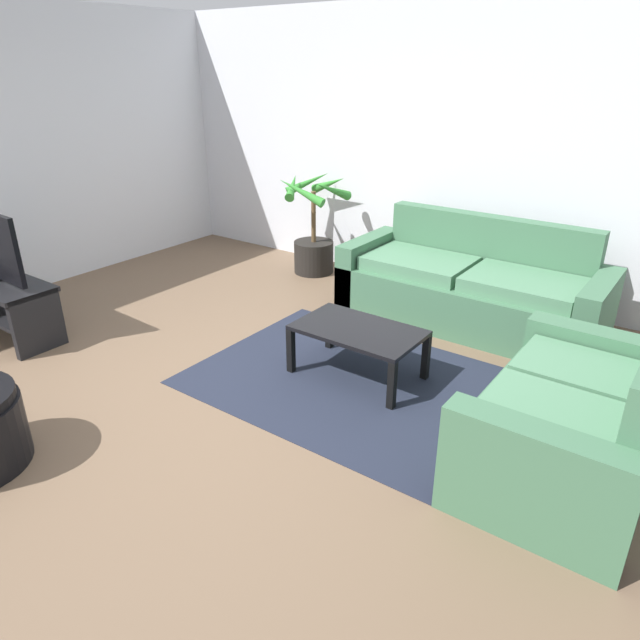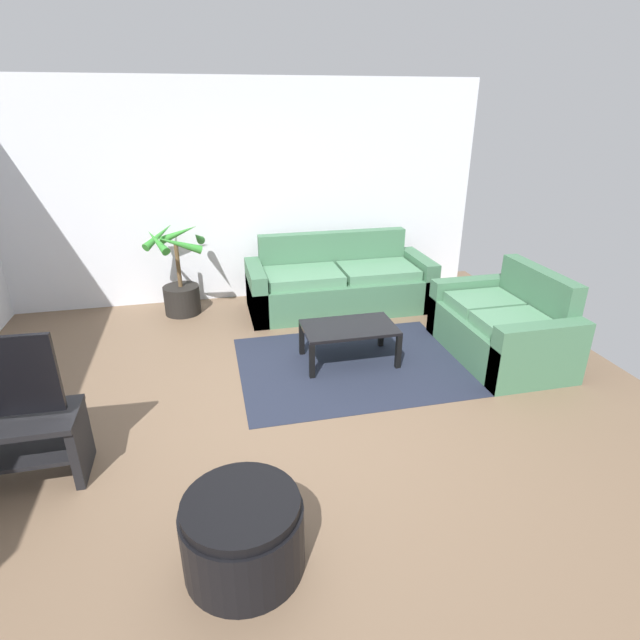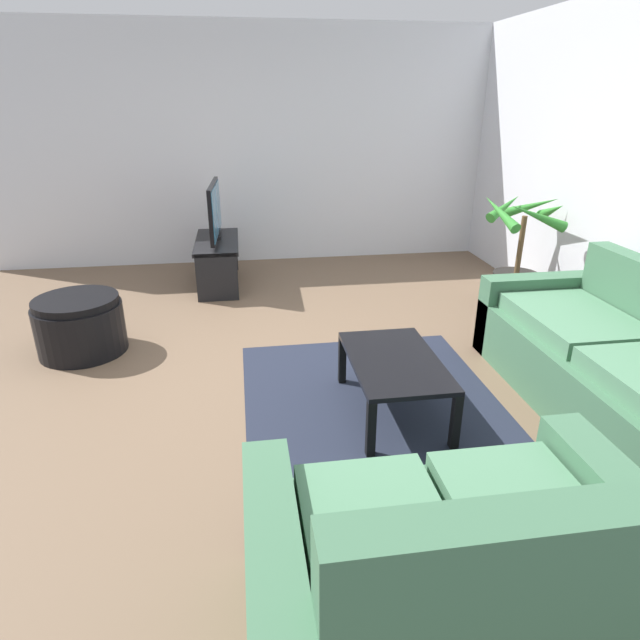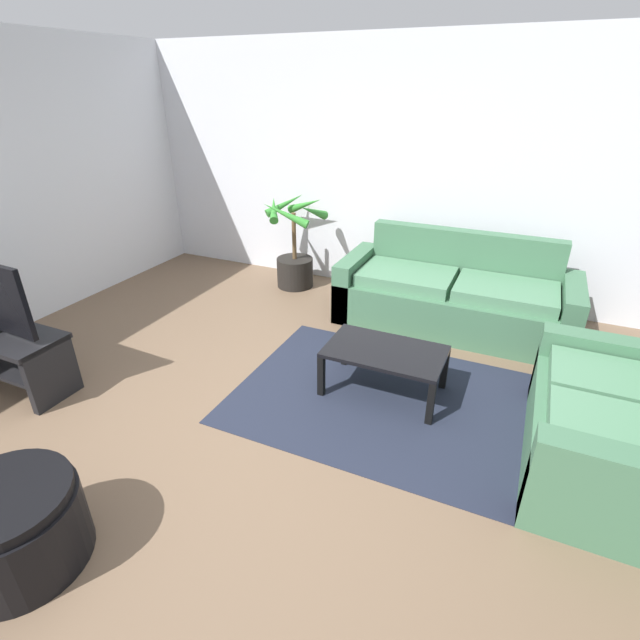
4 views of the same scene
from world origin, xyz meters
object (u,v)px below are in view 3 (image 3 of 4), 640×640
object	(u,v)px
tv_stand	(218,256)
coffee_table	(394,366)
potted_palm	(517,269)
ottoman	(80,325)
couch_loveseat	(454,577)
couch_main	(626,375)
tv	(215,211)

from	to	relation	value
tv_stand	coffee_table	world-z (taller)	tv_stand
potted_palm	ottoman	xyz separation A→B (m)	(0.41, -3.89, -0.16)
tv_stand	ottoman	bearing A→B (deg)	-34.09
coffee_table	potted_palm	bearing A→B (deg)	134.59
couch_loveseat	tv_stand	world-z (taller)	couch_loveseat
couch_main	tv	bearing A→B (deg)	-139.96
tv_stand	tv	bearing A→B (deg)	87.50
couch_loveseat	coffee_table	distance (m)	1.57
couch_loveseat	coffee_table	world-z (taller)	couch_loveseat
couch_main	tv	world-z (taller)	tv
coffee_table	potted_palm	xyz separation A→B (m)	(-1.65, 1.68, 0.06)
couch_main	tv	distance (m)	4.04
coffee_table	ottoman	size ratio (longest dim) A/B	1.35
tv	coffee_table	xyz separation A→B (m)	(2.79, 1.17, -0.48)
coffee_table	tv	bearing A→B (deg)	-157.32
couch_loveseat	coffee_table	size ratio (longest dim) A/B	1.61
coffee_table	ottoman	world-z (taller)	ottoman
ottoman	tv	bearing A→B (deg)	145.83
tv	ottoman	size ratio (longest dim) A/B	1.46
couch_main	tv_stand	bearing A→B (deg)	-139.92
coffee_table	couch_loveseat	bearing A→B (deg)	-8.07
tv_stand	potted_palm	xyz separation A→B (m)	(1.14, 2.85, 0.07)
tv_stand	ottoman	size ratio (longest dim) A/B	1.63
couch_main	tv_stand	distance (m)	4.01
couch_loveseat	ottoman	world-z (taller)	couch_loveseat
couch_loveseat	ottoman	size ratio (longest dim) A/B	2.17
tv_stand	couch_main	bearing A→B (deg)	40.08
couch_main	ottoman	distance (m)	3.94
tv	potted_palm	size ratio (longest dim) A/B	0.91
tv	coffee_table	bearing A→B (deg)	22.68
potted_palm	ottoman	bearing A→B (deg)	-84.03
tv_stand	tv	xyz separation A→B (m)	(0.00, 0.00, 0.49)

